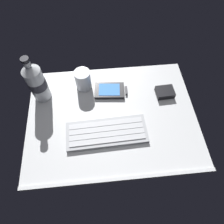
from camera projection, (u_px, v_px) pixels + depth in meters
ground_plane at (112, 118)px, 76.45cm from camera, size 64.00×48.00×2.80cm
keyboard at (107, 132)px, 71.38cm from camera, size 29.32×11.88×1.70cm
handheld_device at (111, 90)px, 80.86cm from camera, size 13.28×8.70×1.50cm
juice_cup at (83, 80)px, 79.47cm from camera, size 6.40×6.40×8.50cm
water_bottle at (36, 82)px, 72.56cm from camera, size 6.73×6.73×20.80cm
charger_block at (165, 92)px, 79.85cm from camera, size 7.25×5.92×2.40cm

